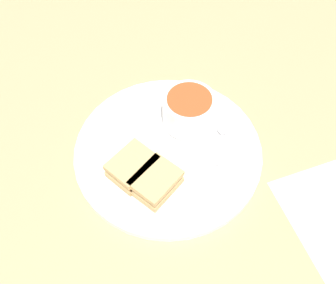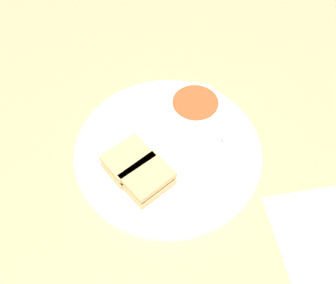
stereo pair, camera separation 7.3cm
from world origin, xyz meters
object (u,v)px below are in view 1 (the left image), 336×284
object	(u,v)px
spoon	(223,131)
sandwich_half_near	(133,166)
soup_bowl	(189,110)
sandwich_half_far	(156,182)

from	to	relation	value
spoon	sandwich_half_near	size ratio (longest dim) A/B	0.90
soup_bowl	spoon	size ratio (longest dim) A/B	1.20
spoon	sandwich_half_far	xyz separation A→B (m)	(0.18, 0.03, 0.01)
spoon	sandwich_half_near	world-z (taller)	sandwich_half_near
soup_bowl	sandwich_half_far	distance (m)	0.16
spoon	sandwich_half_far	size ratio (longest dim) A/B	0.89
spoon	sandwich_half_near	distance (m)	0.19
spoon	sandwich_half_far	bearing A→B (deg)	145.42
sandwich_half_near	sandwich_half_far	bearing A→B (deg)	109.49
spoon	sandwich_half_near	bearing A→B (deg)	129.89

